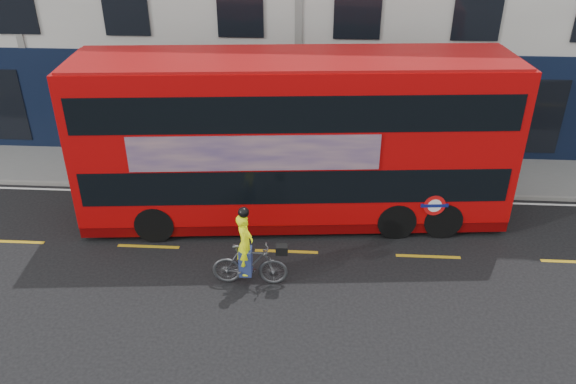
{
  "coord_description": "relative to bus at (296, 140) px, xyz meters",
  "views": [
    {
      "loc": [
        0.87,
        -11.67,
        9.19
      ],
      "look_at": [
        0.0,
        2.23,
        1.54
      ],
      "focal_mm": 35.0,
      "sensor_mm": 36.0,
      "label": 1
    }
  ],
  "objects": [
    {
      "name": "pavement",
      "position": [
        -0.15,
        2.99,
        -2.54
      ],
      "size": [
        60.0,
        3.0,
        0.12
      ],
      "primitive_type": "cube",
      "color": "slate",
      "rests_on": "ground"
    },
    {
      "name": "road_edge_line",
      "position": [
        -0.15,
        1.19,
        -2.59
      ],
      "size": [
        58.0,
        0.1,
        0.01
      ],
      "primitive_type": "cube",
      "color": "silver",
      "rests_on": "ground"
    },
    {
      "name": "ground",
      "position": [
        -0.15,
        -3.51,
        -2.6
      ],
      "size": [
        120.0,
        120.0,
        0.0
      ],
      "primitive_type": "plane",
      "color": "black",
      "rests_on": "ground"
    },
    {
      "name": "bus",
      "position": [
        0.0,
        0.0,
        0.0
      ],
      "size": [
        12.74,
        3.93,
        5.06
      ],
      "rotation": [
        0.0,
        0.0,
        0.09
      ],
      "color": "#AD0607",
      "rests_on": "ground"
    },
    {
      "name": "cyclist",
      "position": [
        -1.02,
        -3.5,
        -1.83
      ],
      "size": [
        1.97,
        0.62,
        2.29
      ],
      "rotation": [
        0.0,
        0.0,
        0.01
      ],
      "color": "#3F4143",
      "rests_on": "ground"
    },
    {
      "name": "kerb",
      "position": [
        -0.15,
        1.49,
        -2.53
      ],
      "size": [
        60.0,
        0.12,
        0.13
      ],
      "primitive_type": "cube",
      "color": "slate",
      "rests_on": "ground"
    },
    {
      "name": "lane_dashes",
      "position": [
        -0.15,
        -2.01,
        -2.59
      ],
      "size": [
        58.0,
        0.12,
        0.01
      ],
      "primitive_type": null,
      "color": "gold",
      "rests_on": "ground"
    }
  ]
}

